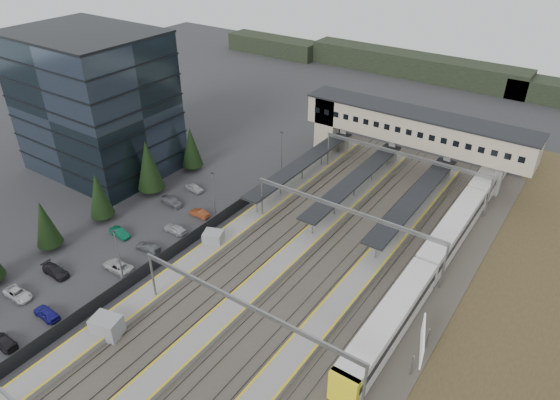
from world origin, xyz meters
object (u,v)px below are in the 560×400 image
Objects in this scene: footbridge at (400,126)px; billboard at (422,342)px; office_building at (95,103)px; relay_cabin_near at (107,327)px; relay_cabin_far at (213,239)px; train at (451,233)px.

footbridge is 45.80m from billboard.
office_building is 0.60× the size of footbridge.
office_building is at bearing 170.54° from billboard.
relay_cabin_near is 19.64m from relay_cabin_far.
footbridge is 0.63× the size of train.
relay_cabin_near is 0.06× the size of train.
office_building is 4.65× the size of billboard.
office_building reaches higher than footbridge.
train is at bearing 10.98° from office_building.
billboard is at bearing -5.69° from relay_cabin_far.
footbridge reaches higher than relay_cabin_near.
office_building is at bearing 166.94° from relay_cabin_far.
office_building is at bearing 141.28° from relay_cabin_near.
billboard is (20.44, -40.69, -4.91)m from footbridge.
billboard is (4.15, -22.34, 0.81)m from train.
billboard is (64.15, -10.69, -9.17)m from office_building.
relay_cabin_near is 46.78m from train.
relay_cabin_far is 0.08× the size of footbridge.
billboard is at bearing -9.46° from office_building.
office_building reaches higher than billboard.
train is at bearing 56.00° from relay_cabin_near.
footbridge is at bearing 34.47° from office_building.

